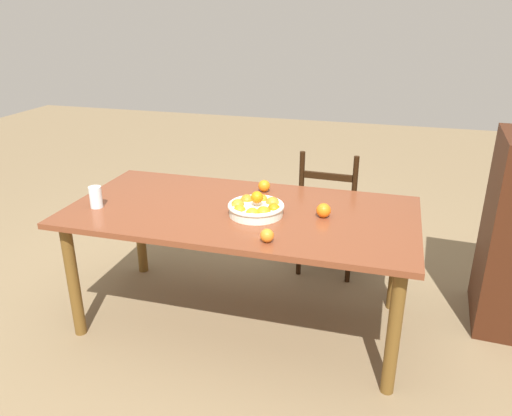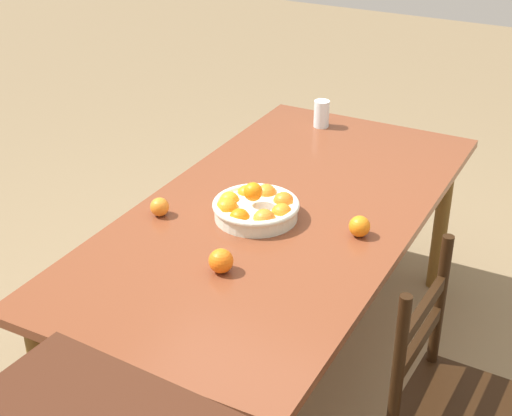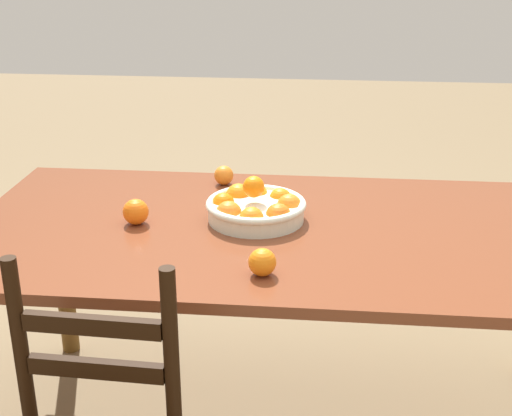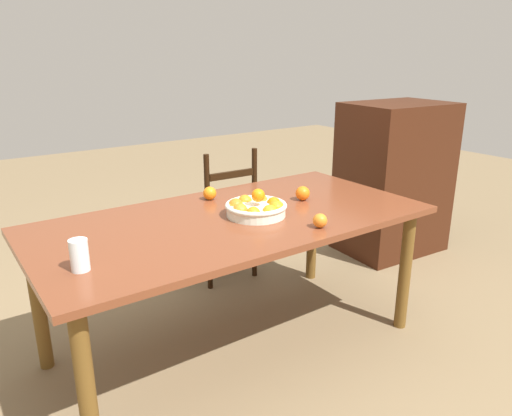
{
  "view_description": "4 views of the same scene",
  "coord_description": "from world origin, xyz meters",
  "px_view_note": "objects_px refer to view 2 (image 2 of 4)",
  "views": [
    {
      "loc": [
        0.79,
        -2.48,
        1.81
      ],
      "look_at": [
        0.1,
        -0.05,
        0.79
      ],
      "focal_mm": 34.58,
      "sensor_mm": 36.0,
      "label": 1
    },
    {
      "loc": [
        2.21,
        1.06,
        2.06
      ],
      "look_at": [
        0.1,
        -0.05,
        0.79
      ],
      "focal_mm": 52.89,
      "sensor_mm": 36.0,
      "label": 2
    },
    {
      "loc": [
        -0.1,
        1.99,
        1.6
      ],
      "look_at": [
        0.1,
        -0.05,
        0.79
      ],
      "focal_mm": 49.62,
      "sensor_mm": 36.0,
      "label": 3
    },
    {
      "loc": [
        -1.23,
        -1.95,
        1.54
      ],
      "look_at": [
        0.1,
        -0.05,
        0.79
      ],
      "focal_mm": 33.91,
      "sensor_mm": 36.0,
      "label": 4
    }
  ],
  "objects_px": {
    "fruit_bowl": "(256,208)",
    "orange_loose_1": "(221,261)",
    "orange_loose_0": "(160,207)",
    "drinking_glass": "(322,114)",
    "dining_table": "(281,228)",
    "orange_loose_2": "(360,226)",
    "chair_near_window": "(456,412)"
  },
  "relations": [
    {
      "from": "dining_table",
      "to": "orange_loose_0",
      "type": "xyz_separation_m",
      "value": [
        0.25,
        -0.37,
        0.11
      ]
    },
    {
      "from": "orange_loose_2",
      "to": "drinking_glass",
      "type": "relative_size",
      "value": 0.6
    },
    {
      "from": "orange_loose_1",
      "to": "fruit_bowl",
      "type": "bearing_deg",
      "value": -169.35
    },
    {
      "from": "orange_loose_1",
      "to": "dining_table",
      "type": "bearing_deg",
      "value": -177.94
    },
    {
      "from": "fruit_bowl",
      "to": "orange_loose_1",
      "type": "xyz_separation_m",
      "value": [
        0.36,
        0.07,
        -0.0
      ]
    },
    {
      "from": "dining_table",
      "to": "fruit_bowl",
      "type": "bearing_deg",
      "value": -26.34
    },
    {
      "from": "orange_loose_0",
      "to": "fruit_bowl",
      "type": "bearing_deg",
      "value": 114.64
    },
    {
      "from": "orange_loose_0",
      "to": "orange_loose_2",
      "type": "distance_m",
      "value": 0.72
    },
    {
      "from": "fruit_bowl",
      "to": "orange_loose_1",
      "type": "relative_size",
      "value": 3.93
    },
    {
      "from": "fruit_bowl",
      "to": "drinking_glass",
      "type": "distance_m",
      "value": 0.93
    },
    {
      "from": "dining_table",
      "to": "chair_near_window",
      "type": "height_order",
      "value": "chair_near_window"
    },
    {
      "from": "orange_loose_1",
      "to": "chair_near_window",
      "type": "bearing_deg",
      "value": 94.41
    },
    {
      "from": "orange_loose_0",
      "to": "dining_table",
      "type": "bearing_deg",
      "value": 124.14
    },
    {
      "from": "chair_near_window",
      "to": "orange_loose_1",
      "type": "distance_m",
      "value": 0.85
    },
    {
      "from": "chair_near_window",
      "to": "fruit_bowl",
      "type": "relative_size",
      "value": 2.95
    },
    {
      "from": "orange_loose_1",
      "to": "drinking_glass",
      "type": "height_order",
      "value": "drinking_glass"
    },
    {
      "from": "dining_table",
      "to": "chair_near_window",
      "type": "bearing_deg",
      "value": 62.79
    },
    {
      "from": "dining_table",
      "to": "fruit_bowl",
      "type": "distance_m",
      "value": 0.17
    },
    {
      "from": "orange_loose_2",
      "to": "orange_loose_0",
      "type": "bearing_deg",
      "value": -73.91
    },
    {
      "from": "dining_table",
      "to": "orange_loose_2",
      "type": "xyz_separation_m",
      "value": [
        0.05,
        0.32,
        0.12
      ]
    },
    {
      "from": "fruit_bowl",
      "to": "drinking_glass",
      "type": "xyz_separation_m",
      "value": [
        -0.92,
        -0.14,
        0.02
      ]
    },
    {
      "from": "dining_table",
      "to": "drinking_glass",
      "type": "relative_size",
      "value": 15.86
    },
    {
      "from": "fruit_bowl",
      "to": "orange_loose_1",
      "type": "bearing_deg",
      "value": 10.65
    },
    {
      "from": "chair_near_window",
      "to": "drinking_glass",
      "type": "bearing_deg",
      "value": 41.43
    },
    {
      "from": "chair_near_window",
      "to": "orange_loose_2",
      "type": "distance_m",
      "value": 0.68
    },
    {
      "from": "orange_loose_0",
      "to": "orange_loose_1",
      "type": "xyz_separation_m",
      "value": [
        0.22,
        0.38,
        0.01
      ]
    },
    {
      "from": "chair_near_window",
      "to": "orange_loose_0",
      "type": "height_order",
      "value": "chair_near_window"
    },
    {
      "from": "orange_loose_0",
      "to": "orange_loose_1",
      "type": "height_order",
      "value": "orange_loose_1"
    },
    {
      "from": "orange_loose_0",
      "to": "drinking_glass",
      "type": "height_order",
      "value": "drinking_glass"
    },
    {
      "from": "drinking_glass",
      "to": "orange_loose_1",
      "type": "bearing_deg",
      "value": 9.35
    },
    {
      "from": "fruit_bowl",
      "to": "orange_loose_1",
      "type": "distance_m",
      "value": 0.37
    },
    {
      "from": "chair_near_window",
      "to": "orange_loose_1",
      "type": "xyz_separation_m",
      "value": [
        0.06,
        -0.78,
        0.34
      ]
    }
  ]
}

